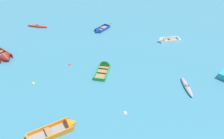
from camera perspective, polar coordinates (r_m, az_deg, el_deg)
The scene contains 11 objects.
rowboat_maroon_midfield_right at distance 32.38m, azimuth -25.94°, elevation 2.87°, with size 4.86×3.42×1.56m.
kayak_grey_cluster_inner at distance 25.58m, azimuth 18.50°, elevation -4.15°, with size 1.54×3.41×0.32m.
rowboat_orange_outer_right at distance 20.53m, azimuth -12.63°, elevation -14.22°, with size 3.89×3.84×1.19m.
kayak_red_far_left at distance 40.26m, azimuth -18.48°, elevation 10.48°, with size 3.64×0.70×0.34m.
rowboat_white_near_left at distance 34.24m, azimuth 13.12°, elevation 7.20°, with size 3.53×2.36×1.06m.
rowboat_deep_blue_foreground_center at distance 36.68m, azimuth -3.23°, elevation 9.94°, with size 2.16×3.42×1.07m.
rowboat_green_near_camera at distance 27.32m, azimuth -1.96°, elevation 0.63°, with size 1.49×3.71×1.23m.
mooring_buoy_midfield at distance 39.66m, azimuth -0.21°, elevation 11.66°, with size 0.37×0.37×0.37m, color orange.
mooring_buoy_between_boats_right at distance 28.54m, azimuth -10.71°, elevation 1.20°, with size 0.32×0.32×0.32m, color red.
mooring_buoy_central at distance 21.58m, azimuth 3.30°, elevation -11.05°, with size 0.35×0.35×0.35m, color silver.
mooring_buoy_trailing at distance 26.46m, azimuth -19.41°, elevation -3.36°, with size 0.30×0.30×0.30m, color yellow.
Camera 1 is at (5.31, -2.77, 15.38)m, focal length 35.91 mm.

